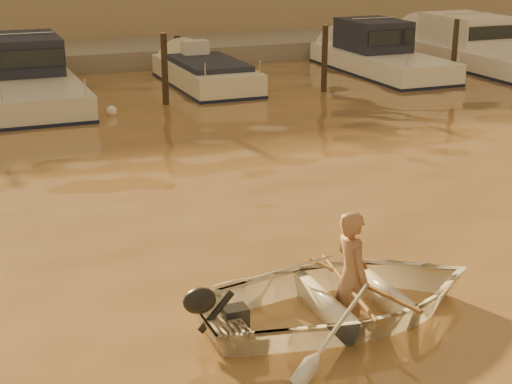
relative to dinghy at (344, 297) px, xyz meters
name	(u,v)px	position (x,y,z in m)	size (l,w,h in m)	color
ground_plane	(469,311)	(1.59, -0.47, -0.27)	(160.00, 160.00, 0.00)	olive
dinghy	(344,297)	(0.00, 0.00, 0.00)	(2.72, 3.80, 0.79)	white
person	(352,275)	(0.10, 0.00, 0.28)	(0.62, 0.41, 1.71)	#9E6D4F
outboard_motor	(233,317)	(-1.50, 0.00, 0.01)	(0.90, 0.40, 0.70)	black
oar_port	(362,283)	(0.25, 0.00, 0.15)	(0.06, 0.06, 2.10)	brown
oar_starboard	(348,286)	(0.05, 0.00, 0.15)	(0.06, 0.06, 2.10)	brown
moored_boat_2	(28,78)	(-2.12, 15.53, 0.35)	(2.55, 8.45, 1.75)	silver
moored_boat_3	(206,79)	(3.32, 15.53, -0.05)	(2.08, 6.01, 0.95)	#EEE4C7
moored_boat_4	(381,55)	(9.69, 15.53, 0.35)	(2.34, 7.19, 1.75)	white
moored_boat_5	(479,48)	(13.74, 15.53, 0.35)	(2.76, 9.08, 1.75)	silver
piling_2	(165,73)	(1.39, 13.33, 0.63)	(0.18, 0.18, 2.20)	#2D2319
piling_3	(324,62)	(6.39, 13.33, 0.63)	(0.18, 0.18, 2.20)	#2D2319
piling_4	(454,53)	(11.09, 13.33, 0.63)	(0.18, 0.18, 2.20)	#2D2319
fender_c	(112,111)	(-0.33, 12.55, -0.17)	(0.30, 0.30, 0.30)	white
fender_d	(251,91)	(4.12, 13.69, -0.17)	(0.30, 0.30, 0.30)	#CD4A18
fender_e	(416,83)	(9.50, 13.06, -0.17)	(0.30, 0.30, 0.30)	silver
quay	(115,59)	(1.59, 21.03, -0.12)	(52.00, 4.00, 1.00)	gray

